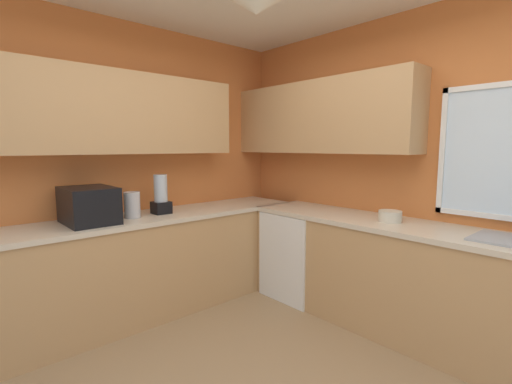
# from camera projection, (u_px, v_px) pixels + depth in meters

# --- Properties ---
(room_shell) EXTENTS (4.00, 3.77, 2.71)m
(room_shell) POSITION_uv_depth(u_px,v_px,m) (243.00, 101.00, 2.80)
(room_shell) COLOR #D17238
(room_shell) RESTS_ON ground_plane
(counter_run_left) EXTENTS (0.65, 3.38, 0.90)m
(counter_run_left) POSITION_uv_depth(u_px,v_px,m) (133.00, 267.00, 3.20)
(counter_run_left) COLOR tan
(counter_run_left) RESTS_ON ground_plane
(counter_run_back) EXTENTS (3.09, 0.65, 0.90)m
(counter_run_back) POSITION_uv_depth(u_px,v_px,m) (417.00, 283.00, 2.84)
(counter_run_back) COLOR tan
(counter_run_back) RESTS_ON ground_plane
(dishwasher) EXTENTS (0.60, 0.60, 0.86)m
(dishwasher) POSITION_uv_depth(u_px,v_px,m) (301.00, 254.00, 3.69)
(dishwasher) COLOR white
(dishwasher) RESTS_ON ground_plane
(microwave) EXTENTS (0.48, 0.36, 0.29)m
(microwave) POSITION_uv_depth(u_px,v_px,m) (89.00, 205.00, 2.90)
(microwave) COLOR black
(microwave) RESTS_ON counter_run_left
(kettle) EXTENTS (0.14, 0.14, 0.23)m
(kettle) POSITION_uv_depth(u_px,v_px,m) (132.00, 205.00, 3.12)
(kettle) COLOR #B7B7BC
(kettle) RESTS_ON counter_run_left
(bowl) EXTENTS (0.19, 0.19, 0.09)m
(bowl) POSITION_uv_depth(u_px,v_px,m) (390.00, 216.00, 2.96)
(bowl) COLOR beige
(bowl) RESTS_ON counter_run_back
(blender_appliance) EXTENTS (0.15, 0.15, 0.36)m
(blender_appliance) POSITION_uv_depth(u_px,v_px,m) (161.00, 196.00, 3.31)
(blender_appliance) COLOR black
(blender_appliance) RESTS_ON counter_run_left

